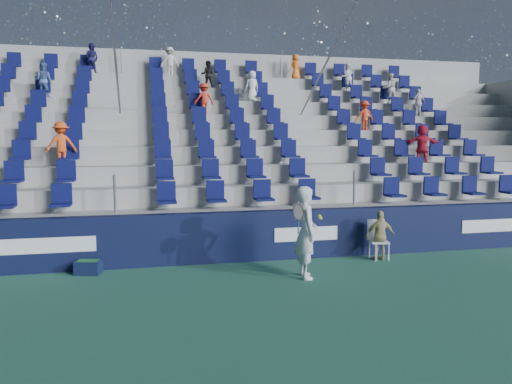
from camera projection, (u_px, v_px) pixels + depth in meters
The scene contains 7 objects.
ground at pixel (280, 302), 8.97m from camera, with size 70.00×70.00×0.00m, color #29614C.
sponsor_wall at pixel (245, 236), 11.96m from camera, with size 24.00×0.32×1.20m.
grandstand at pixel (214, 162), 16.73m from camera, with size 24.00×8.17×6.63m.
tennis_player at pixel (306, 232), 10.47m from camera, with size 0.69×0.75×1.95m.
line_judge_chair at pixel (377, 237), 12.19m from camera, with size 0.50×0.52×0.95m.
line_judge at pixel (380, 235), 12.04m from camera, with size 0.71×0.29×1.20m, color tan.
ball_bin at pixel (88, 267), 10.83m from camera, with size 0.61×0.48×0.30m.
Camera 1 is at (-2.35, -8.39, 2.94)m, focal length 35.00 mm.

